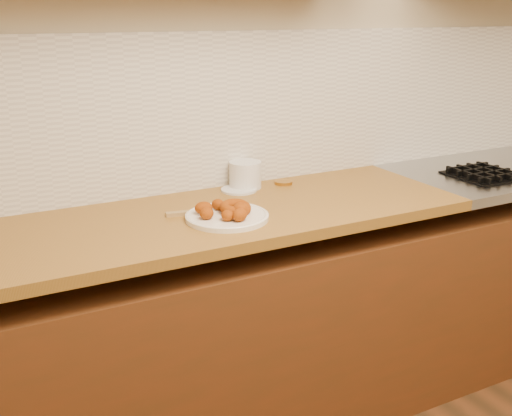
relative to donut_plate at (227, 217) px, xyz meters
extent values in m
cube|color=#BFB08E|center=(0.40, 0.39, 0.44)|extent=(4.00, 0.02, 2.70)
cube|color=#562710|center=(0.40, 0.08, -0.52)|extent=(3.60, 0.60, 0.77)
cube|color=brown|center=(-0.25, 0.08, -0.03)|extent=(2.30, 0.62, 0.04)
cube|color=beige|center=(0.40, 0.38, 0.29)|extent=(3.60, 0.02, 0.60)
cube|color=black|center=(1.20, 0.00, -0.01)|extent=(0.26, 0.26, 0.01)
cube|color=black|center=(1.11, 0.00, 0.01)|extent=(0.01, 0.24, 0.02)
cube|color=black|center=(1.20, -0.09, 0.01)|extent=(0.24, 0.01, 0.02)
cube|color=black|center=(1.17, 0.00, 0.01)|extent=(0.01, 0.24, 0.02)
cube|color=black|center=(1.20, -0.03, 0.01)|extent=(0.24, 0.01, 0.02)
cube|color=black|center=(1.23, 0.00, 0.01)|extent=(0.01, 0.24, 0.02)
cube|color=black|center=(1.20, 0.03, 0.01)|extent=(0.24, 0.01, 0.02)
cube|color=black|center=(1.29, 0.00, 0.01)|extent=(0.01, 0.24, 0.02)
cube|color=black|center=(1.20, 0.09, 0.01)|extent=(0.24, 0.01, 0.02)
cylinder|color=silver|center=(0.00, 0.00, 0.00)|extent=(0.28, 0.28, 0.02)
torus|color=#872E00|center=(0.03, 0.00, 0.03)|extent=(0.13, 0.14, 0.05)
ellipsoid|color=#872E00|center=(-0.07, 0.04, 0.03)|extent=(0.07, 0.06, 0.04)
ellipsoid|color=#872E00|center=(-0.08, -0.01, 0.03)|extent=(0.05, 0.05, 0.04)
ellipsoid|color=#872E00|center=(-0.02, -0.06, 0.03)|extent=(0.05, 0.05, 0.04)
ellipsoid|color=#872E00|center=(0.01, -0.08, 0.03)|extent=(0.07, 0.06, 0.04)
ellipsoid|color=#872E00|center=(-0.01, 0.06, 0.03)|extent=(0.06, 0.06, 0.04)
ellipsoid|color=#872E00|center=(0.04, -0.03, 0.03)|extent=(0.07, 0.07, 0.05)
cylinder|color=silver|center=(0.22, 0.31, 0.04)|extent=(0.13, 0.13, 0.11)
cylinder|color=silver|center=(0.18, 0.28, 0.00)|extent=(0.18, 0.18, 0.01)
cylinder|color=#B7832F|center=(0.38, 0.29, 0.00)|extent=(0.08, 0.08, 0.01)
cube|color=olive|center=(-0.09, 0.10, 0.00)|extent=(0.19, 0.05, 0.01)
camera|label=1|loc=(-0.79, -1.75, 0.66)|focal=42.00mm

